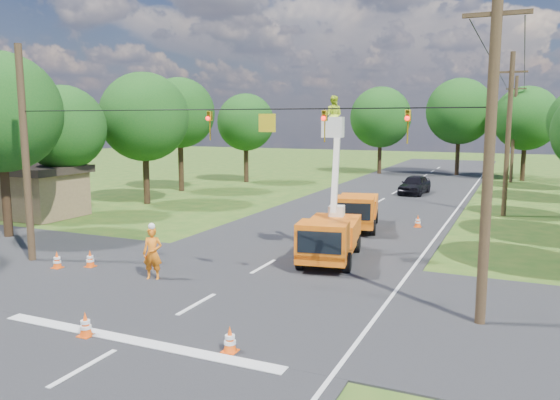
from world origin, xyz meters
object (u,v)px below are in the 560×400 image
at_px(pole_right_mid, 508,134).
at_px(tree_left_d, 144,117).
at_px(tree_left_e, 180,113).
at_px(traffic_cone_1, 230,340).
at_px(distant_car, 415,185).
at_px(bucket_truck, 330,227).
at_px(tree_far_c, 526,118).
at_px(traffic_cone_2, 309,254).
at_px(traffic_cone_7, 418,221).
at_px(traffic_cone_3, 353,239).
at_px(tree_far_a, 381,117).
at_px(tree_left_f, 246,122).
at_px(pole_right_far, 514,129).
at_px(traffic_cone_4, 90,259).
at_px(tree_left_c, 63,128).
at_px(tree_far_b, 460,111).
at_px(traffic_cone_5, 57,260).
at_px(pole_right_near, 489,150).
at_px(second_truck, 357,210).
at_px(traffic_cone_0, 85,325).
at_px(tree_left_b, 0,112).
at_px(pole_left, 25,155).
at_px(ground_worker, 153,253).
at_px(shed, 36,190).

xyz_separation_m(pole_right_mid, tree_left_d, (-23.50, -5.00, 1.02)).
bearing_deg(tree_left_e, traffic_cone_1, -53.82).
distance_m(distant_car, pole_right_mid, 11.30).
distance_m(bucket_truck, tree_far_c, 37.98).
xyz_separation_m(traffic_cone_2, traffic_cone_7, (2.87, 9.47, 0.00)).
relative_size(pole_right_mid, tree_left_e, 1.06).
bearing_deg(tree_far_c, pole_right_mid, -92.60).
bearing_deg(traffic_cone_1, traffic_cone_3, 92.22).
bearing_deg(bucket_truck, traffic_cone_7, 67.08).
relative_size(traffic_cone_1, tree_far_a, 0.07).
distance_m(distant_car, tree_left_f, 17.25).
bearing_deg(traffic_cone_2, pole_right_far, 78.67).
relative_size(traffic_cone_4, pole_right_mid, 0.07).
bearing_deg(tree_left_e, tree_left_f, 75.96).
bearing_deg(tree_left_c, pole_right_mid, 23.75).
bearing_deg(tree_far_b, pole_right_far, -42.27).
relative_size(traffic_cone_5, pole_right_near, 0.07).
height_order(tree_left_e, tree_far_c, tree_left_e).
bearing_deg(traffic_cone_7, second_truck, -148.38).
bearing_deg(second_truck, tree_far_b, 75.09).
distance_m(traffic_cone_0, tree_left_c, 21.51).
height_order(traffic_cone_1, traffic_cone_4, same).
height_order(tree_left_b, tree_far_c, tree_left_b).
relative_size(second_truck, traffic_cone_7, 8.00).
distance_m(tree_left_b, tree_far_b, 45.50).
height_order(traffic_cone_4, tree_left_e, tree_left_e).
xyz_separation_m(traffic_cone_1, pole_left, (-12.26, 4.74, 4.14)).
height_order(second_truck, ground_worker, second_truck).
bearing_deg(pole_right_mid, shed, -155.64).
bearing_deg(tree_left_c, tree_left_f, 85.37).
bearing_deg(traffic_cone_3, pole_right_near, -52.42).
relative_size(bucket_truck, tree_left_c, 0.86).
xyz_separation_m(pole_left, tree_left_e, (-7.30, 22.00, 1.99)).
height_order(tree_left_c, tree_far_b, tree_far_b).
bearing_deg(tree_left_b, pole_right_near, -7.43).
relative_size(pole_right_far, tree_left_d, 1.08).
bearing_deg(traffic_cone_7, tree_far_b, 92.33).
xyz_separation_m(pole_right_far, tree_left_c, (-25.00, -31.00, 0.33)).
bearing_deg(pole_right_near, tree_far_c, 88.64).
xyz_separation_m(tree_far_a, tree_far_c, (14.50, -1.00, -0.13)).
xyz_separation_m(ground_worker, traffic_cone_5, (-4.46, -0.35, -0.65)).
xyz_separation_m(traffic_cone_5, pole_right_far, (16.02, 40.53, 4.75)).
bearing_deg(shed, distant_car, 45.33).
distance_m(traffic_cone_4, pole_right_far, 42.82).
bearing_deg(tree_far_c, distant_car, -119.15).
height_order(traffic_cone_4, tree_far_c, tree_far_c).
bearing_deg(traffic_cone_5, shed, 140.83).
bearing_deg(tree_left_f, second_truck, -48.03).
height_order(bucket_truck, pole_left, pole_left).
bearing_deg(pole_left, traffic_cone_3, 34.58).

